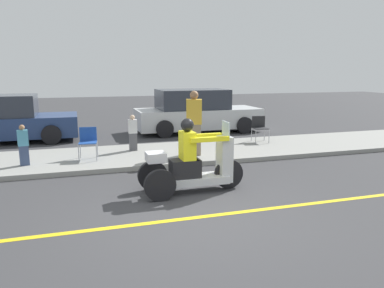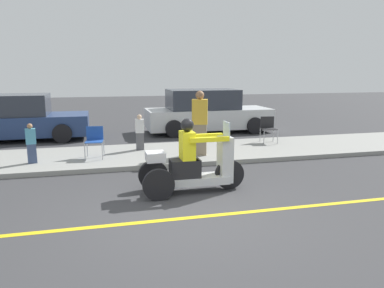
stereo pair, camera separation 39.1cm
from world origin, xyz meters
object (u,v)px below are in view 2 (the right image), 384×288
at_px(parked_car_lot_left, 206,112).
at_px(folding_chair_set_back, 95,139).
at_px(spectator_near_curb, 200,124).
at_px(folding_chair_curbside, 268,127).
at_px(spectator_with_child, 140,133).
at_px(parked_car_lot_right, 14,119).
at_px(motorcycle_trike, 192,166).
at_px(spectator_by_tree, 31,144).

bearing_deg(parked_car_lot_left, folding_chair_set_back, -136.73).
relative_size(spectator_near_curb, folding_chair_curbside, 2.13).
distance_m(spectator_with_child, parked_car_lot_right, 5.15).
height_order(folding_chair_set_back, parked_car_lot_left, parked_car_lot_left).
distance_m(motorcycle_trike, spectator_by_tree, 4.43).
height_order(motorcycle_trike, folding_chair_curbside, motorcycle_trike).
bearing_deg(spectator_by_tree, motorcycle_trike, -39.47).
bearing_deg(parked_car_lot_right, folding_chair_set_back, -55.35).
relative_size(folding_chair_curbside, folding_chair_set_back, 1.00).
bearing_deg(folding_chair_curbside, parked_car_lot_right, 159.15).
bearing_deg(folding_chair_curbside, parked_car_lot_left, 109.64).
distance_m(spectator_near_curb, folding_chair_set_back, 2.83).
bearing_deg(spectator_near_curb, folding_chair_set_back, 172.31).
xyz_separation_m(spectator_near_curb, spectator_by_tree, (-4.31, 0.12, -0.36)).
height_order(spectator_by_tree, folding_chair_curbside, spectator_by_tree).
bearing_deg(parked_car_lot_left, folding_chair_curbside, -70.36).
xyz_separation_m(motorcycle_trike, spectator_by_tree, (-3.42, 2.82, 0.07)).
relative_size(spectator_near_curb, spectator_by_tree, 1.75).
relative_size(spectator_with_child, spectator_near_curb, 0.59).
bearing_deg(motorcycle_trike, folding_chair_curbside, 48.19).
distance_m(spectator_with_child, spectator_near_curb, 1.88).
height_order(spectator_with_child, parked_car_lot_left, parked_car_lot_left).
distance_m(motorcycle_trike, folding_chair_curbside, 5.26).
height_order(motorcycle_trike, spectator_near_curb, spectator_near_curb).
relative_size(motorcycle_trike, spectator_with_child, 2.06).
bearing_deg(parked_car_lot_left, spectator_near_curb, -108.65).
height_order(spectator_by_tree, parked_car_lot_left, parked_car_lot_left).
bearing_deg(spectator_near_curb, spectator_with_child, 144.89).
bearing_deg(spectator_with_child, folding_chair_set_back, -151.61).
bearing_deg(folding_chair_set_back, folding_chair_curbside, 8.90).
bearing_deg(parked_car_lot_right, spectator_with_child, -39.14).
bearing_deg(parked_car_lot_right, spectator_by_tree, -74.09).
distance_m(parked_car_lot_left, parked_car_lot_right, 6.99).
xyz_separation_m(motorcycle_trike, folding_chair_curbside, (3.51, 3.92, 0.09)).
bearing_deg(spectator_by_tree, folding_chair_set_back, 9.71).
relative_size(parked_car_lot_left, parked_car_lot_right, 1.00).
distance_m(folding_chair_curbside, folding_chair_set_back, 5.47).
distance_m(spectator_with_child, folding_chair_curbside, 4.13).
xyz_separation_m(spectator_by_tree, folding_chair_set_back, (1.52, 0.26, 0.02)).
bearing_deg(parked_car_lot_left, parked_car_lot_right, -179.35).
distance_m(spectator_with_child, folding_chair_set_back, 1.45).
distance_m(spectator_near_curb, parked_car_lot_right, 7.00).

